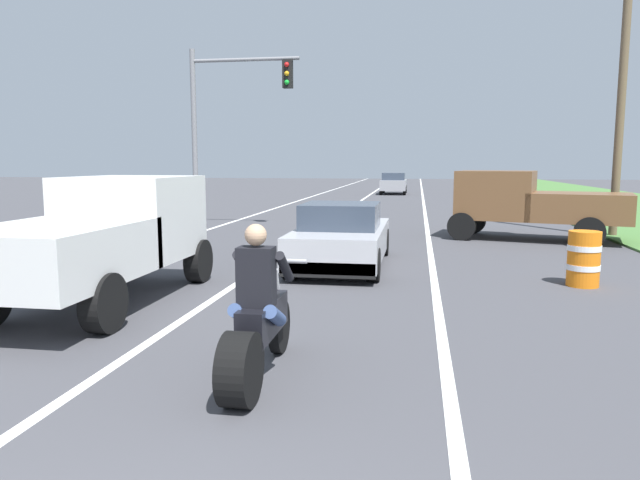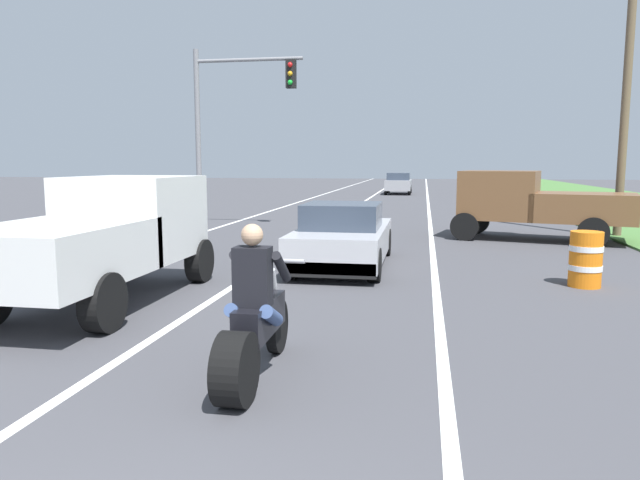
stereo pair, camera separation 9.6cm
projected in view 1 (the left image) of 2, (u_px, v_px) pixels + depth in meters
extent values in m
cube|color=white|center=(238.00, 220.00, 22.65)|extent=(0.14, 120.00, 0.01)
cube|color=white|center=(426.00, 223.00, 21.47)|extent=(0.14, 120.00, 0.01)
cube|color=white|center=(330.00, 222.00, 22.06)|extent=(0.14, 120.00, 0.01)
cylinder|color=black|center=(240.00, 369.00, 5.32)|extent=(0.28, 0.69, 0.69)
cylinder|color=black|center=(279.00, 326.00, 6.84)|extent=(0.12, 0.63, 0.63)
cube|color=black|center=(263.00, 318.00, 6.09)|extent=(0.28, 1.10, 0.36)
cylinder|color=#B2B2B7|center=(277.00, 297.00, 6.71)|extent=(0.08, 0.36, 0.73)
cylinder|color=#A5A5AA|center=(277.00, 261.00, 6.64)|extent=(0.70, 0.05, 0.05)
cube|color=black|center=(256.00, 277.00, 5.80)|extent=(0.36, 0.24, 0.60)
sphere|color=tan|center=(256.00, 235.00, 5.75)|extent=(0.22, 0.22, 0.22)
cylinder|color=#384C7A|center=(241.00, 314.00, 5.92)|extent=(0.14, 0.47, 0.32)
cylinder|color=black|center=(244.00, 266.00, 6.13)|extent=(0.10, 0.51, 0.40)
cylinder|color=#384C7A|center=(275.00, 316.00, 5.86)|extent=(0.14, 0.47, 0.32)
cylinder|color=black|center=(285.00, 267.00, 6.05)|extent=(0.10, 0.51, 0.40)
cube|color=#B7B7BC|center=(342.00, 242.00, 12.58)|extent=(1.80, 4.30, 0.64)
cube|color=#333D4C|center=(341.00, 216.00, 12.31)|extent=(1.56, 1.70, 0.52)
cube|color=black|center=(327.00, 270.00, 10.61)|extent=(1.76, 0.20, 0.28)
cylinder|color=black|center=(318.00, 241.00, 14.30)|extent=(0.24, 0.64, 0.64)
cylinder|color=black|center=(383.00, 242.00, 14.04)|extent=(0.24, 0.64, 0.64)
cylinder|color=black|center=(290.00, 262.00, 11.17)|extent=(0.24, 0.64, 0.64)
cylinder|color=black|center=(373.00, 265.00, 10.91)|extent=(0.24, 0.64, 0.64)
cube|color=silver|center=(132.00, 217.00, 10.12)|extent=(1.90, 2.10, 1.40)
cube|color=#333D4C|center=(141.00, 194.00, 10.42)|extent=(1.67, 0.29, 0.57)
cube|color=silver|center=(54.00, 254.00, 7.96)|extent=(1.90, 2.70, 0.80)
cylinder|color=black|center=(112.00, 258.00, 11.16)|extent=(0.28, 0.80, 0.80)
cylinder|color=black|center=(198.00, 261.00, 10.88)|extent=(0.28, 0.80, 0.80)
cylinder|color=black|center=(104.00, 303.00, 7.60)|extent=(0.28, 0.80, 0.80)
cube|color=brown|center=(496.00, 195.00, 17.12)|extent=(2.52, 2.38, 1.40)
cube|color=#333D4C|center=(484.00, 181.00, 17.21)|extent=(0.71, 1.69, 0.57)
cube|color=brown|center=(579.00, 207.00, 16.23)|extent=(3.10, 2.53, 0.80)
cylinder|color=black|center=(462.00, 226.00, 16.78)|extent=(0.85, 0.48, 0.80)
cylinder|color=black|center=(472.00, 221.00, 18.35)|extent=(0.85, 0.48, 0.80)
cylinder|color=black|center=(590.00, 232.00, 15.40)|extent=(0.85, 0.48, 0.80)
cylinder|color=black|center=(590.00, 226.00, 16.97)|extent=(0.85, 0.48, 0.80)
cylinder|color=gray|center=(195.00, 140.00, 19.96)|extent=(0.18, 0.18, 6.00)
cylinder|color=gray|center=(245.00, 60.00, 19.31)|extent=(3.68, 0.12, 0.12)
cube|color=black|center=(288.00, 74.00, 19.15)|extent=(0.32, 0.24, 0.90)
sphere|color=red|center=(287.00, 65.00, 18.97)|extent=(0.16, 0.16, 0.16)
sphere|color=orange|center=(287.00, 73.00, 19.01)|extent=(0.16, 0.16, 0.16)
sphere|color=green|center=(287.00, 82.00, 19.05)|extent=(0.16, 0.16, 0.16)
cylinder|color=brown|center=(622.00, 87.00, 16.99)|extent=(0.24, 0.24, 8.81)
cylinder|color=orange|center=(584.00, 259.00, 10.50)|extent=(0.56, 0.56, 1.00)
cylinder|color=white|center=(584.00, 248.00, 10.47)|extent=(0.58, 0.58, 0.10)
cylinder|color=white|center=(583.00, 267.00, 10.52)|extent=(0.58, 0.58, 0.10)
cube|color=#99999E|center=(394.00, 185.00, 41.44)|extent=(1.76, 4.00, 0.70)
cube|color=#333D4C|center=(394.00, 176.00, 41.17)|extent=(1.56, 2.00, 0.50)
cylinder|color=black|center=(383.00, 189.00, 42.99)|extent=(0.20, 0.60, 0.60)
cylinder|color=black|center=(405.00, 189.00, 42.73)|extent=(0.20, 0.60, 0.60)
cylinder|color=black|center=(381.00, 191.00, 40.25)|extent=(0.20, 0.60, 0.60)
cylinder|color=black|center=(404.00, 191.00, 39.99)|extent=(0.20, 0.60, 0.60)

